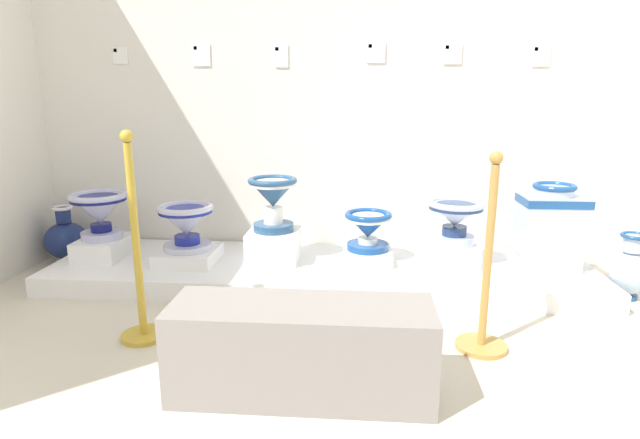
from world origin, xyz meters
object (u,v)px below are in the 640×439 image
(plinth_block_broad_patterned, at_px, (103,248))
(info_placard_second, at_px, (201,55))
(antique_toilet_tall_cobalt, at_px, (273,196))
(plinth_block_leftmost, at_px, (367,255))
(antique_toilet_central_ornate, at_px, (186,222))
(decorative_vase_spare, at_px, (66,239))
(antique_toilet_slender_white, at_px, (551,218))
(info_placard_first, at_px, (120,55))
(museum_bench, at_px, (302,349))
(plinth_block_slender_white, at_px, (547,259))
(plinth_block_tall_cobalt, at_px, (274,245))
(info_placard_third, at_px, (281,56))
(info_placard_fifth, at_px, (453,53))
(antique_toilet_leftmost, at_px, (368,227))
(decorative_vase_companion, at_px, (630,270))
(info_placard_sixth, at_px, (541,55))
(antique_toilet_squat_floral, at_px, (455,216))
(stanchion_post_near_right, at_px, (485,294))
(antique_toilet_broad_patterned, at_px, (99,209))
(info_placard_fourth, at_px, (376,52))
(stanchion_post_near_left, at_px, (139,274))
(plinth_block_central_ornate, at_px, (188,256))
(plinth_block_squat_floral, at_px, (453,254))

(plinth_block_broad_patterned, xyz_separation_m, info_placard_second, (0.63, 0.48, 1.33))
(antique_toilet_tall_cobalt, xyz_separation_m, plinth_block_leftmost, (0.64, 0.04, -0.41))
(antique_toilet_central_ornate, height_order, decorative_vase_spare, antique_toilet_central_ornate)
(antique_toilet_slender_white, relative_size, info_placard_first, 3.85)
(antique_toilet_tall_cobalt, bearing_deg, museum_bench, -75.87)
(plinth_block_slender_white, distance_m, decorative_vase_spare, 3.47)
(decorative_vase_spare, relative_size, museum_bench, 0.40)
(plinth_block_tall_cobalt, xyz_separation_m, plinth_block_slender_white, (1.84, 0.01, -0.06))
(info_placard_first, relative_size, info_placard_third, 0.76)
(plinth_block_slender_white, bearing_deg, info_placard_fifth, 145.08)
(antique_toilet_leftmost, distance_m, decorative_vase_companion, 1.65)
(info_placard_fifth, relative_size, info_placard_sixth, 0.98)
(antique_toilet_squat_floral, xyz_separation_m, decorative_vase_companion, (1.05, -0.20, -0.28))
(antique_toilet_slender_white, distance_m, stanchion_post_near_right, 1.15)
(antique_toilet_central_ornate, xyz_separation_m, antique_toilet_squat_floral, (1.79, 0.10, 0.05))
(antique_toilet_central_ornate, bearing_deg, plinth_block_leftmost, 6.52)
(antique_toilet_broad_patterned, xyz_separation_m, decorative_vase_companion, (3.47, -0.17, -0.29))
(antique_toilet_leftmost, relative_size, antique_toilet_slender_white, 0.70)
(antique_toilet_central_ornate, relative_size, plinth_block_slender_white, 1.08)
(info_placard_second, relative_size, info_placard_sixth, 1.10)
(info_placard_fourth, bearing_deg, museum_bench, -100.05)
(antique_toilet_tall_cobalt, height_order, info_placard_sixth, info_placard_sixth)
(antique_toilet_central_ornate, distance_m, decorative_vase_companion, 2.85)
(plinth_block_tall_cobalt, height_order, stanchion_post_near_left, stanchion_post_near_left)
(antique_toilet_central_ornate, bearing_deg, info_placard_first, 138.15)
(plinth_block_leftmost, relative_size, stanchion_post_near_right, 0.38)
(antique_toilet_leftmost, bearing_deg, info_placard_third, 147.44)
(info_placard_fourth, bearing_deg, info_placard_second, 180.00)
(antique_toilet_broad_patterned, bearing_deg, antique_toilet_slender_white, 0.82)
(antique_toilet_broad_patterned, relative_size, decorative_vase_spare, 0.89)
(plinth_block_central_ornate, relative_size, info_placard_first, 3.26)
(plinth_block_tall_cobalt, relative_size, museum_bench, 0.33)
(antique_toilet_squat_floral, bearing_deg, plinth_block_leftmost, 175.90)
(info_placard_fifth, distance_m, museum_bench, 2.43)
(antique_toilet_broad_patterned, relative_size, antique_toilet_squat_floral, 1.04)
(plinth_block_broad_patterned, relative_size, info_placard_sixth, 2.65)
(stanchion_post_near_right, bearing_deg, info_placard_third, 130.92)
(antique_toilet_broad_patterned, bearing_deg, info_placard_fifth, 11.20)
(antique_toilet_squat_floral, distance_m, plinth_block_slender_white, 0.68)
(antique_toilet_tall_cobalt, relative_size, plinth_block_leftmost, 0.98)
(info_placard_sixth, height_order, stanchion_post_near_left, info_placard_sixth)
(plinth_block_squat_floral, distance_m, museum_bench, 1.64)
(info_placard_second, bearing_deg, antique_toilet_leftmost, -18.44)
(info_placard_second, bearing_deg, plinth_block_leftmost, -18.44)
(antique_toilet_slender_white, bearing_deg, info_placard_fifth, 145.08)
(plinth_block_slender_white, relative_size, decorative_vase_spare, 0.79)
(antique_toilet_tall_cobalt, xyz_separation_m, info_placard_second, (-0.58, 0.45, 0.95))
(info_placard_sixth, bearing_deg, plinth_block_slender_white, -86.99)
(plinth_block_central_ornate, xyz_separation_m, antique_toilet_squat_floral, (1.79, 0.10, 0.29))
(plinth_block_tall_cobalt, xyz_separation_m, info_placard_sixth, (1.81, 0.45, 1.27))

